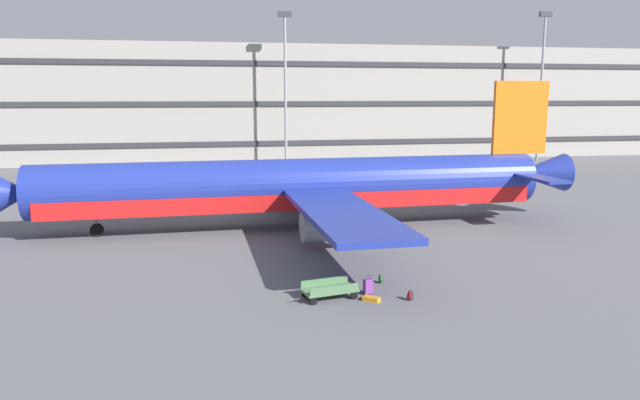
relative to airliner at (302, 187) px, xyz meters
name	(u,v)px	position (x,y,z in m)	size (l,w,h in m)	color
ground_plane	(335,228)	(2.37, -0.78, -3.01)	(600.00, 600.00, 0.00)	#5B5B60
terminal_structure	(264,103)	(2.37, 51.98, 5.39)	(167.58, 18.80, 16.80)	gray
airliner	(302,187)	(0.00, 0.00, 0.00)	(43.00, 34.79, 10.72)	navy
light_mast_left	(285,78)	(3.88, 38.03, 8.88)	(1.80, 0.50, 20.44)	gray
light_mast_center_left	(542,76)	(41.44, 38.03, 9.34)	(1.80, 0.50, 21.33)	gray
suitcase_navy	(371,299)	(0.71, -16.60, -2.91)	(0.87, 0.82, 0.21)	orange
suitcase_silver	(368,286)	(0.82, -15.61, -2.60)	(0.51, 0.39, 0.98)	#72388C
backpack_small	(381,279)	(1.94, -14.03, -2.79)	(0.33, 0.39, 0.51)	#264C26
backpack_scuffed	(410,296)	(2.53, -16.85, -2.78)	(0.29, 0.36, 0.54)	maroon
backpack_red	(344,285)	(-0.16, -14.62, -2.80)	(0.33, 0.39, 0.49)	maroon
baggage_cart	(329,290)	(-1.17, -15.83, -2.59)	(3.37, 1.79, 0.82)	#4C724C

